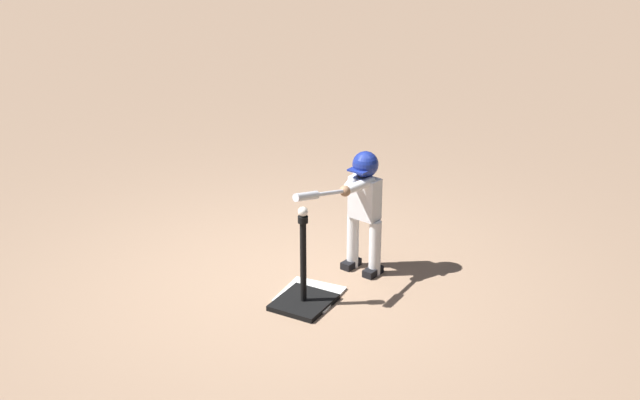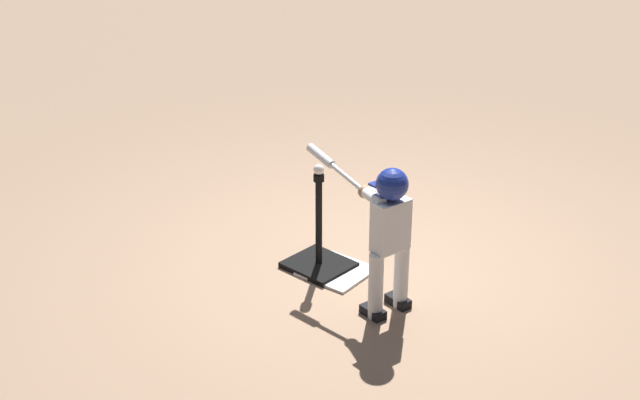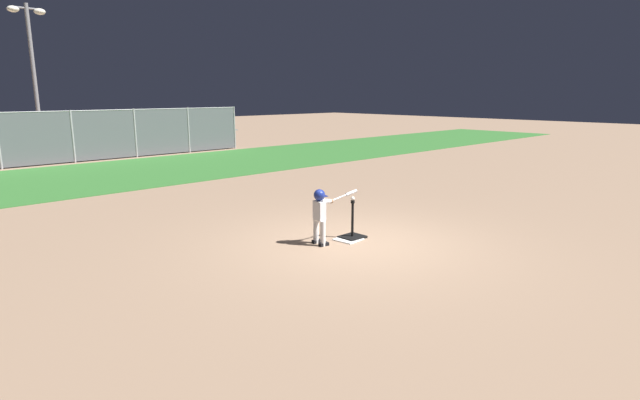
{
  "view_description": "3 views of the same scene",
  "coord_description": "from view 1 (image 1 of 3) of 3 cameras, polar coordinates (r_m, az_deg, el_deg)",
  "views": [
    {
      "loc": [
        5.32,
        3.38,
        3.34
      ],
      "look_at": [
        0.05,
        0.38,
        0.82
      ],
      "focal_mm": 50.0,
      "sensor_mm": 36.0,
      "label": 1
    },
    {
      "loc": [
        -3.65,
        4.49,
        3.16
      ],
      "look_at": [
        0.01,
        0.51,
        0.66
      ],
      "focal_mm": 50.0,
      "sensor_mm": 36.0,
      "label": 2
    },
    {
      "loc": [
        -6.59,
        -5.88,
        2.71
      ],
      "look_at": [
        -0.52,
        0.47,
        0.83
      ],
      "focal_mm": 28.0,
      "sensor_mm": 36.0,
      "label": 3
    }
  ],
  "objects": [
    {
      "name": "batting_tee",
      "position": [
        6.79,
        -1.06,
        -5.97
      ],
      "size": [
        0.44,
        0.4,
        0.74
      ],
      "color": "black",
      "rests_on": "ground_plane"
    },
    {
      "name": "batter_child",
      "position": [
        7.06,
        2.7,
        0.08
      ],
      "size": [
        0.95,
        0.34,
        1.03
      ],
      "color": "silver",
      "rests_on": "ground_plane"
    },
    {
      "name": "ground_plane",
      "position": [
        7.13,
        -2.49,
        -5.41
      ],
      "size": [
        90.0,
        90.0,
        0.0
      ],
      "primitive_type": "plane",
      "color": "#93755B"
    },
    {
      "name": "home_plate",
      "position": [
        6.95,
        -0.66,
        -6.08
      ],
      "size": [
        0.48,
        0.48,
        0.02
      ],
      "primitive_type": "cube",
      "rotation": [
        0.0,
        0.0,
        0.09
      ],
      "color": "white",
      "rests_on": "ground_plane"
    },
    {
      "name": "baseball",
      "position": [
        6.49,
        -1.11,
        -0.75
      ],
      "size": [
        0.07,
        0.07,
        0.07
      ],
      "primitive_type": "sphere",
      "color": "white",
      "rests_on": "batting_tee"
    }
  ]
}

